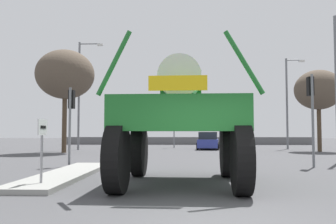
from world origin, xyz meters
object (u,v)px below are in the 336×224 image
(traffic_signal_near_left, at_px, (71,109))
(traffic_signal_far_left, at_px, (174,116))
(sedan_ahead, at_px, (208,141))
(bare_tree_left, at_px, (65,75))
(oversize_sprayer, at_px, (181,120))
(streetlight_far_right, at_px, (288,99))
(streetlight_far_left, at_px, (81,90))
(bare_tree_right, at_px, (318,90))
(traffic_signal_near_right, at_px, (311,99))
(lane_arrow_sign, at_px, (42,139))
(traffic_signal_far_right, at_px, (219,116))

(traffic_signal_near_left, bearing_deg, traffic_signal_far_left, 76.57)
(sedan_ahead, distance_m, bare_tree_left, 13.25)
(traffic_signal_far_left, xyz_separation_m, bare_tree_left, (-7.92, -8.01, 2.76))
(oversize_sprayer, xyz_separation_m, streetlight_far_right, (9.57, 21.30, 2.59))
(streetlight_far_right, bearing_deg, traffic_signal_near_left, -132.16)
(streetlight_far_left, distance_m, bare_tree_right, 19.43)
(traffic_signal_near_left, relative_size, streetlight_far_left, 0.38)
(traffic_signal_near_right, bearing_deg, streetlight_far_left, 135.86)
(lane_arrow_sign, height_order, bare_tree_right, bare_tree_right)
(streetlight_far_left, bearing_deg, streetlight_far_right, 6.83)
(streetlight_far_left, bearing_deg, lane_arrow_sign, -76.62)
(lane_arrow_sign, height_order, traffic_signal_near_left, traffic_signal_near_left)
(streetlight_far_left, height_order, bare_tree_left, streetlight_far_left)
(traffic_signal_near_left, distance_m, streetlight_far_left, 14.57)
(bare_tree_left, bearing_deg, traffic_signal_near_right, -34.69)
(traffic_signal_far_left, bearing_deg, streetlight_far_left, -152.86)
(sedan_ahead, xyz_separation_m, bare_tree_left, (-10.97, -5.45, 5.05))
(streetlight_far_right, distance_m, bare_tree_left, 19.23)
(traffic_signal_near_left, xyz_separation_m, traffic_signal_far_left, (4.28, 17.93, 0.43))
(oversize_sprayer, height_order, streetlight_far_right, streetlight_far_right)
(bare_tree_left, bearing_deg, streetlight_far_right, 18.65)
(lane_arrow_sign, relative_size, traffic_signal_near_left, 0.49)
(traffic_signal_far_right, relative_size, streetlight_far_left, 0.45)
(traffic_signal_near_left, bearing_deg, streetlight_far_right, 47.84)
(bare_tree_left, relative_size, bare_tree_right, 1.19)
(bare_tree_right, bearing_deg, traffic_signal_far_left, 153.60)
(lane_arrow_sign, relative_size, streetlight_far_left, 0.19)
(lane_arrow_sign, bearing_deg, bare_tree_left, 106.61)
(oversize_sprayer, relative_size, streetlight_far_right, 0.67)
(traffic_signal_near_left, distance_m, traffic_signal_near_right, 10.72)
(lane_arrow_sign, height_order, traffic_signal_near_right, traffic_signal_near_right)
(traffic_signal_near_right, distance_m, bare_tree_right, 13.37)
(traffic_signal_near_left, xyz_separation_m, traffic_signal_near_right, (10.71, -0.01, 0.40))
(sedan_ahead, distance_m, traffic_signal_near_right, 15.91)
(streetlight_far_right, bearing_deg, traffic_signal_far_right, 162.53)
(oversize_sprayer, bearing_deg, bare_tree_right, -29.79)
(lane_arrow_sign, xyz_separation_m, traffic_signal_far_right, (7.43, 24.10, 1.66))
(traffic_signal_far_right, distance_m, bare_tree_right, 9.31)
(sedan_ahead, distance_m, streetlight_far_left, 11.88)
(traffic_signal_near_right, height_order, traffic_signal_far_left, traffic_signal_far_left)
(lane_arrow_sign, bearing_deg, traffic_signal_far_right, 72.86)
(traffic_signal_far_left, bearing_deg, traffic_signal_far_right, -0.00)
(traffic_signal_far_right, height_order, bare_tree_right, bare_tree_right)
(traffic_signal_far_right, bearing_deg, traffic_signal_near_left, -115.61)
(traffic_signal_far_left, xyz_separation_m, bare_tree_right, (11.46, -5.69, 1.81))
(oversize_sprayer, height_order, traffic_signal_near_left, oversize_sprayer)
(sedan_ahead, bearing_deg, traffic_signal_near_left, 161.13)
(traffic_signal_near_right, bearing_deg, oversize_sprayer, -137.62)
(oversize_sprayer, height_order, bare_tree_left, bare_tree_left)
(lane_arrow_sign, bearing_deg, oversize_sprayer, 13.60)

